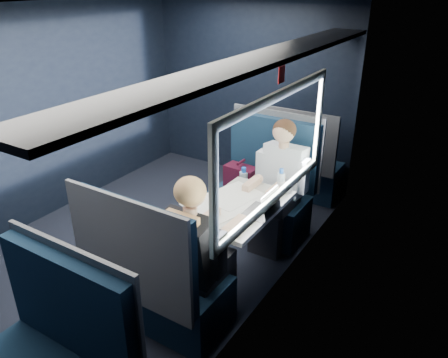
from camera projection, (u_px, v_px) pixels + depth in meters
The scene contains 12 objects.
ground at pixel (151, 242), 4.56m from camera, with size 2.80×4.20×0.01m, color black.
room_shell at pixel (141, 104), 3.92m from camera, with size 3.00×4.40×2.40m.
table at pixel (237, 212), 3.78m from camera, with size 0.62×1.00×0.74m.
seat_bay_near at pixel (262, 193), 4.65m from camera, with size 1.04×0.62×1.26m.
seat_bay_far at pixel (157, 283), 3.31m from camera, with size 1.04×0.62×1.26m.
seat_row_front at pixel (298, 165), 5.36m from camera, with size 1.04×0.51×1.16m.
man at pixel (279, 179), 4.26m from camera, with size 0.53×0.56×1.32m.
woman at pixel (196, 248), 3.18m from camera, with size 0.53×0.56×1.32m.
papers at pixel (228, 202), 3.79m from camera, with size 0.48×0.70×0.01m, color white.
laptop at pixel (265, 208), 3.57m from camera, with size 0.22×0.29×0.22m.
bottle_small at pixel (281, 182), 3.92m from camera, with size 0.07×0.07×0.23m.
cup at pixel (288, 188), 3.94m from camera, with size 0.07×0.07×0.09m, color white.
Camera 1 is at (2.68, -2.86, 2.54)m, focal length 35.00 mm.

